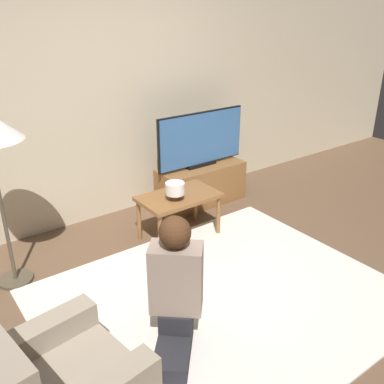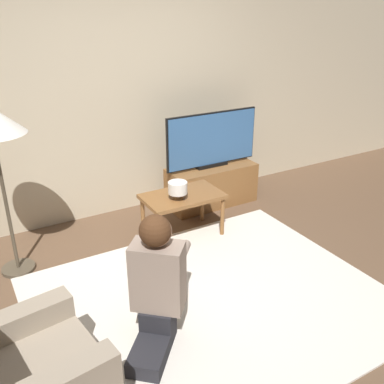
# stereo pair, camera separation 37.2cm
# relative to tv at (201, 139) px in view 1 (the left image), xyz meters

# --- Properties ---
(ground_plane) EXTENTS (10.00, 10.00, 0.00)m
(ground_plane) POSITION_rel_tv_xyz_m (-0.95, -1.53, -0.77)
(ground_plane) COLOR brown
(wall_back) EXTENTS (10.00, 0.06, 2.60)m
(wall_back) POSITION_rel_tv_xyz_m (-0.95, 0.40, 0.53)
(wall_back) COLOR beige
(wall_back) RESTS_ON ground_plane
(rug) EXTENTS (2.63, 2.17, 0.02)m
(rug) POSITION_rel_tv_xyz_m (-0.95, -1.53, -0.76)
(rug) COLOR silver
(rug) RESTS_ON ground_plane
(tv_stand) EXTENTS (1.01, 0.41, 0.45)m
(tv_stand) POSITION_rel_tv_xyz_m (0.00, -0.00, -0.54)
(tv_stand) COLOR brown
(tv_stand) RESTS_ON ground_plane
(tv) EXTENTS (1.11, 0.08, 0.61)m
(tv) POSITION_rel_tv_xyz_m (0.00, 0.00, 0.00)
(tv) COLOR black
(tv) RESTS_ON tv_stand
(coffee_table) EXTENTS (0.76, 0.46, 0.45)m
(coffee_table) POSITION_rel_tv_xyz_m (-0.65, -0.50, -0.37)
(coffee_table) COLOR brown
(coffee_table) RESTS_ON ground_plane
(person_kneeling) EXTENTS (0.72, 0.77, 0.94)m
(person_kneeling) POSITION_rel_tv_xyz_m (-1.49, -1.68, -0.28)
(person_kneeling) COLOR #232328
(person_kneeling) RESTS_ON rug
(table_lamp) EXTENTS (0.18, 0.18, 0.17)m
(table_lamp) POSITION_rel_tv_xyz_m (-0.74, -0.57, -0.21)
(table_lamp) COLOR #4C3823
(table_lamp) RESTS_ON coffee_table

